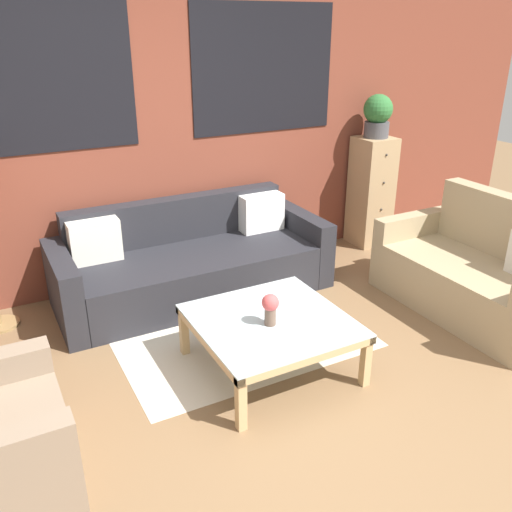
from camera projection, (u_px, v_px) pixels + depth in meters
name	position (u px, v px, depth m)	size (l,w,h in m)	color
ground_plane	(318.00, 425.00, 3.18)	(16.00, 16.00, 0.00)	brown
wall_back_brick	(164.00, 121.00, 4.60)	(8.40, 0.09, 2.80)	brown
rug	(233.00, 329.00, 4.18)	(1.80, 1.49, 0.00)	beige
couch_dark	(192.00, 263.00, 4.65)	(2.30, 0.88, 0.78)	#232328
settee_vintage	(478.00, 275.00, 4.36)	(0.80, 1.54, 0.92)	tan
coffee_table	(271.00, 326.00, 3.58)	(0.97, 0.97, 0.38)	silver
drawer_cabinet	(371.00, 192.00, 5.63)	(0.36, 0.38, 1.13)	tan
potted_plant	(378.00, 115.00, 5.33)	(0.29, 0.29, 0.42)	#47474C
flower_vase	(270.00, 307.00, 3.45)	(0.11, 0.11, 0.21)	brown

